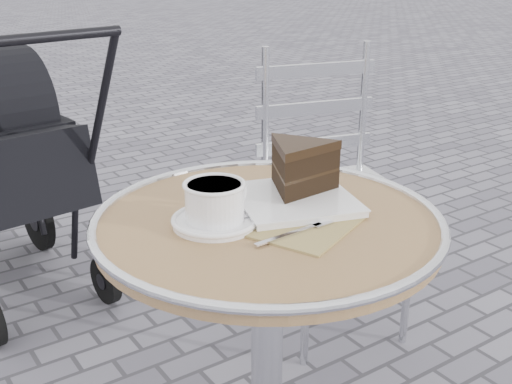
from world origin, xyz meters
TOP-DOWN VIEW (x-y plane):
  - cafe_table at (0.00, 0.00)m, footprint 0.72×0.72m
  - cappuccino_set at (-0.10, 0.03)m, footprint 0.20×0.17m
  - cake_plate_set at (0.11, 0.05)m, footprint 0.36×0.37m
  - bistro_chair at (0.64, 0.58)m, footprint 0.52×0.52m

SIDE VIEW (x-z plane):
  - cafe_table at x=0.00m, z-range 0.20..0.94m
  - bistro_chair at x=0.64m, z-range 0.11..1.06m
  - cappuccino_set at x=-0.10m, z-range 0.73..0.81m
  - cake_plate_set at x=0.11m, z-range 0.73..0.86m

